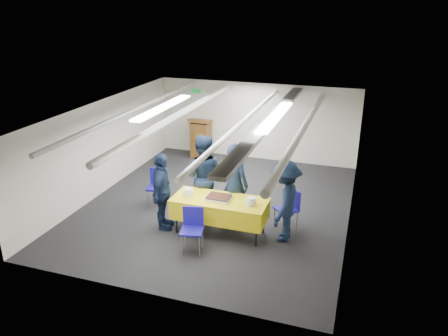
{
  "coord_description": "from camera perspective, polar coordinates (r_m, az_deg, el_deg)",
  "views": [
    {
      "loc": [
        3.09,
        -8.79,
        4.57
      ],
      "look_at": [
        0.23,
        -0.2,
        1.05
      ],
      "focal_mm": 35.0,
      "sensor_mm": 36.0,
      "label": 1
    }
  ],
  "objects": [
    {
      "name": "chair_left",
      "position": [
        10.37,
        -8.67,
        -1.93
      ],
      "size": [
        0.49,
        0.49,
        0.87
      ],
      "color": "gray",
      "rests_on": "ground"
    },
    {
      "name": "plate_stack_right",
      "position": [
        8.63,
        3.53,
        -4.39
      ],
      "size": [
        0.21,
        0.21,
        0.16
      ],
      "color": "white",
      "rests_on": "serving_table"
    },
    {
      "name": "podium",
      "position": [
        13.33,
        -3.05,
        3.95
      ],
      "size": [
        0.62,
        0.53,
        1.25
      ],
      "color": "brown",
      "rests_on": "ground"
    },
    {
      "name": "ground",
      "position": [
        10.38,
        -0.85,
        -4.89
      ],
      "size": [
        7.0,
        7.0,
        0.0
      ],
      "primitive_type": "plane",
      "color": "black",
      "rests_on": "ground"
    },
    {
      "name": "sailor_a",
      "position": [
        9.25,
        1.37,
        -2.1
      ],
      "size": [
        0.75,
        0.59,
        1.81
      ],
      "primitive_type": "imported",
      "rotation": [
        0.0,
        0.0,
        2.87
      ],
      "color": "black",
      "rests_on": "ground"
    },
    {
      "name": "sailor_c",
      "position": [
        9.14,
        -8.08,
        -3.11
      ],
      "size": [
        0.59,
        1.04,
        1.66
      ],
      "primitive_type": "imported",
      "rotation": [
        0.0,
        0.0,
        1.77
      ],
      "color": "black",
      "rests_on": "ground"
    },
    {
      "name": "plate_stack_left",
      "position": [
        9.03,
        -4.72,
        -3.22
      ],
      "size": [
        0.21,
        0.21,
        0.16
      ],
      "color": "white",
      "rests_on": "serving_table"
    },
    {
      "name": "serving_table",
      "position": [
        8.97,
        -0.55,
        -5.32
      ],
      "size": [
        1.95,
        0.82,
        0.77
      ],
      "color": "black",
      "rests_on": "ground"
    },
    {
      "name": "chair_right",
      "position": [
        9.29,
        8.58,
        -4.78
      ],
      "size": [
        0.59,
        0.59,
        0.87
      ],
      "color": "gray",
      "rests_on": "ground"
    },
    {
      "name": "chair_near",
      "position": [
        8.44,
        -4.13,
        -7.41
      ],
      "size": [
        0.5,
        0.5,
        0.87
      ],
      "color": "gray",
      "rests_on": "ground"
    },
    {
      "name": "sheet_cake",
      "position": [
        8.84,
        -0.68,
        -3.91
      ],
      "size": [
        0.49,
        0.38,
        0.09
      ],
      "color": "white",
      "rests_on": "serving_table"
    },
    {
      "name": "room_shell",
      "position": [
        10.06,
        0.37,
        5.33
      ],
      "size": [
        6.0,
        7.0,
        2.3
      ],
      "color": "silver",
      "rests_on": "ground"
    },
    {
      "name": "sailor_d",
      "position": [
        8.72,
        7.94,
        -4.31
      ],
      "size": [
        0.67,
        1.11,
        1.68
      ],
      "primitive_type": "imported",
      "rotation": [
        0.0,
        0.0,
        -1.61
      ],
      "color": "black",
      "rests_on": "ground"
    },
    {
      "name": "sailor_b",
      "position": [
        9.61,
        -2.81,
        -1.01
      ],
      "size": [
        1.01,
        0.85,
        1.87
      ],
      "primitive_type": "imported",
      "rotation": [
        0.0,
        0.0,
        3.31
      ],
      "color": "black",
      "rests_on": "ground"
    }
  ]
}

